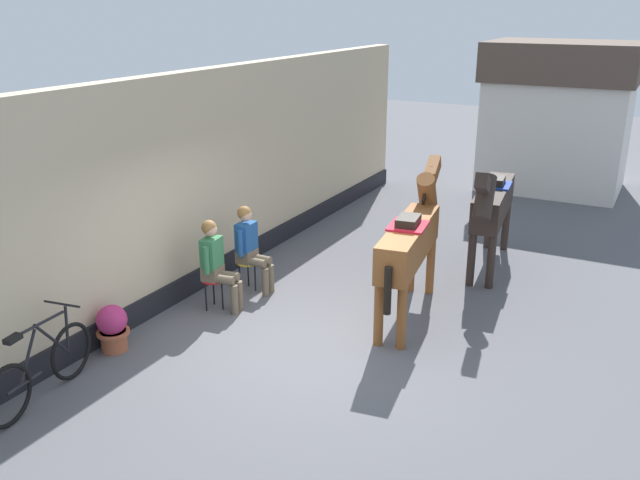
{
  "coord_description": "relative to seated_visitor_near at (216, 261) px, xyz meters",
  "views": [
    {
      "loc": [
        3.99,
        -7.08,
        4.35
      ],
      "look_at": [
        -0.4,
        1.2,
        1.05
      ],
      "focal_mm": 37.96,
      "sensor_mm": 36.0,
      "label": 1
    }
  ],
  "objects": [
    {
      "name": "distant_cottage",
      "position": [
        3.09,
        9.61,
        1.02
      ],
      "size": [
        3.4,
        2.6,
        3.5
      ],
      "color": "silver",
      "rests_on": "ground_plane"
    },
    {
      "name": "seated_visitor_near",
      "position": [
        0.0,
        0.0,
        0.0
      ],
      "size": [
        0.61,
        0.49,
        1.39
      ],
      "color": "red",
      "rests_on": "ground_plane"
    },
    {
      "name": "flower_planter_near",
      "position": [
        -0.46,
        -1.68,
        -0.44
      ],
      "size": [
        0.43,
        0.43,
        0.64
      ],
      "color": "#A85638",
      "rests_on": "ground_plane"
    },
    {
      "name": "seated_visitor_far",
      "position": [
        0.05,
        0.82,
        0.0
      ],
      "size": [
        0.61,
        0.49,
        1.39
      ],
      "color": "gold",
      "rests_on": "ground_plane"
    },
    {
      "name": "ground_plane",
      "position": [
        1.69,
        2.64,
        -0.78
      ],
      "size": [
        40.0,
        40.0,
        0.0
      ],
      "primitive_type": "plane",
      "color": "#56565B"
    },
    {
      "name": "saddled_horse_near",
      "position": [
        2.56,
        1.2,
        0.38
      ],
      "size": [
        0.74,
        2.99,
        2.06
      ],
      "color": "brown",
      "rests_on": "ground_plane"
    },
    {
      "name": "leaning_bicycle",
      "position": [
        -0.32,
        -2.94,
        -0.38
      ],
      "size": [
        0.5,
        1.75,
        1.02
      ],
      "color": "black",
      "rests_on": "ground_plane"
    },
    {
      "name": "pub_facade_wall",
      "position": [
        -0.86,
        1.14,
        0.76
      ],
      "size": [
        0.34,
        14.0,
        3.4
      ],
      "color": "#CCB793",
      "rests_on": "ground_plane"
    },
    {
      "name": "saddled_horse_far",
      "position": [
        3.13,
        3.52,
        0.38
      ],
      "size": [
        0.69,
        2.99,
        2.06
      ],
      "color": "#2D231E",
      "rests_on": "ground_plane"
    }
  ]
}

